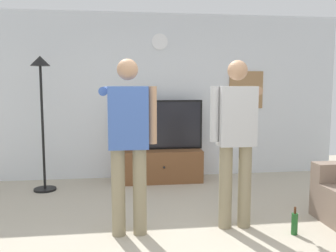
# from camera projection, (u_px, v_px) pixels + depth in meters

# --- Properties ---
(back_wall) EXTENTS (6.40, 0.10, 2.70)m
(back_wall) POSITION_uv_depth(u_px,v_px,m) (152.00, 96.00, 6.03)
(back_wall) COLOR silver
(back_wall) RESTS_ON ground_plane
(tv_stand) EXTENTS (1.25, 0.55, 0.51)m
(tv_stand) POSITION_uv_depth(u_px,v_px,m) (162.00, 165.00, 5.83)
(tv_stand) COLOR brown
(tv_stand) RESTS_ON ground_plane
(television) EXTENTS (1.31, 0.07, 0.79)m
(television) POSITION_uv_depth(u_px,v_px,m) (162.00, 125.00, 5.80)
(television) COLOR black
(television) RESTS_ON tv_stand
(wall_clock) EXTENTS (0.26, 0.03, 0.26)m
(wall_clock) POSITION_uv_depth(u_px,v_px,m) (160.00, 42.00, 5.89)
(wall_clock) COLOR white
(framed_picture) EXTENTS (0.59, 0.04, 0.63)m
(framed_picture) POSITION_uv_depth(u_px,v_px,m) (246.00, 90.00, 6.18)
(framed_picture) COLOR #997047
(floor_lamp) EXTENTS (0.32, 0.32, 1.95)m
(floor_lamp) POSITION_uv_depth(u_px,v_px,m) (41.00, 95.00, 5.16)
(floor_lamp) COLOR black
(floor_lamp) RESTS_ON ground_plane
(person_standing_nearer_lamp) EXTENTS (0.58, 0.78, 1.80)m
(person_standing_nearer_lamp) POSITION_uv_depth(u_px,v_px,m) (128.00, 137.00, 3.65)
(person_standing_nearer_lamp) COLOR gray
(person_standing_nearer_lamp) RESTS_ON ground_plane
(person_standing_nearer_couch) EXTENTS (0.57, 0.78, 1.80)m
(person_standing_nearer_couch) POSITION_uv_depth(u_px,v_px,m) (236.00, 134.00, 3.85)
(person_standing_nearer_couch) COLOR gray
(person_standing_nearer_couch) RESTS_ON ground_plane
(beverage_bottle) EXTENTS (0.07, 0.07, 0.29)m
(beverage_bottle) POSITION_uv_depth(u_px,v_px,m) (295.00, 223.00, 3.74)
(beverage_bottle) COLOR #1E5923
(beverage_bottle) RESTS_ON ground_plane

